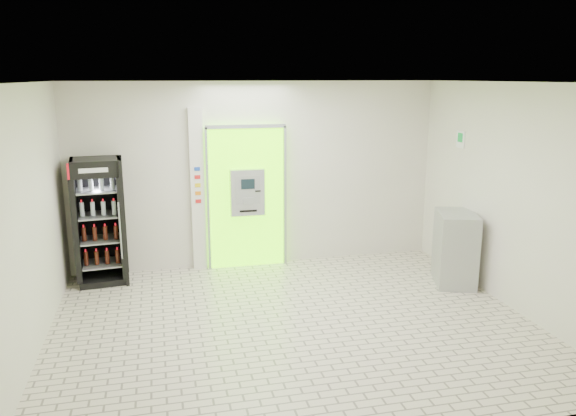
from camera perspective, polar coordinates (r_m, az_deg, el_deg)
name	(u,v)px	position (r m, az deg, el deg)	size (l,w,h in m)	color
ground	(294,324)	(7.28, 0.58, -11.69)	(6.00, 6.00, 0.00)	beige
room_shell	(294,181)	(6.71, 0.61, 2.72)	(6.00, 6.00, 6.00)	silver
atm_assembly	(247,196)	(9.13, -4.23, 1.21)	(1.30, 0.24, 2.33)	#66FB00
pillar	(198,190)	(9.05, -9.16, 1.81)	(0.22, 0.11, 2.60)	silver
beverage_cooler	(100,223)	(8.90, -18.55, -1.49)	(0.78, 0.72, 1.89)	black
steel_cabinet	(455,248)	(8.82, 16.62, -3.94)	(0.80, 0.95, 1.09)	#9DA0A5
exit_sign	(461,139)	(9.09, 17.14, 6.69)	(0.02, 0.22, 0.26)	white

